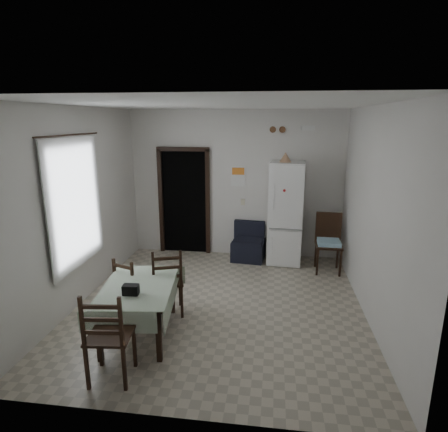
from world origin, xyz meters
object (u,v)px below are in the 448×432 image
object	(u,v)px
navy_seat	(248,242)
dining_chair_far_right	(167,280)
dining_chair_far_left	(132,286)
dining_chair_near_head	(110,334)
dining_table	(140,310)
corner_chair	(329,244)
fridge	(286,213)

from	to	relation	value
navy_seat	dining_chair_far_right	size ratio (longest dim) A/B	0.74
dining_chair_far_left	dining_chair_near_head	size ratio (longest dim) A/B	0.82
dining_chair_far_right	dining_chair_near_head	bearing A→B (deg)	63.59
navy_seat	dining_table	xyz separation A→B (m)	(-1.19, -2.86, -0.03)
corner_chair	dining_table	distance (m)	3.62
corner_chair	dining_chair_near_head	size ratio (longest dim) A/B	1.02
fridge	dining_table	distance (m)	3.49
fridge	navy_seat	xyz separation A→B (m)	(-0.70, 0.00, -0.61)
dining_table	dining_chair_far_right	distance (m)	0.65
dining_chair_far_left	dining_chair_far_right	size ratio (longest dim) A/B	0.86
corner_chair	dining_chair_far_right	distance (m)	3.08
fridge	dining_chair_far_left	distance (m)	3.26
dining_table	dining_chair_near_head	xyz separation A→B (m)	(-0.01, -0.85, 0.18)
navy_seat	dining_chair_near_head	world-z (taller)	dining_chair_near_head
dining_chair_far_left	dining_chair_near_head	world-z (taller)	dining_chair_near_head
corner_chair	navy_seat	bearing A→B (deg)	165.60
corner_chair	dining_table	size ratio (longest dim) A/B	0.81
fridge	dining_chair_far_right	distance (m)	2.87
dining_table	dining_chair_near_head	world-z (taller)	dining_chair_near_head
fridge	dining_chair_near_head	xyz separation A→B (m)	(-1.90, -3.71, -0.45)
fridge	corner_chair	bearing A→B (deg)	-24.13
corner_chair	dining_chair_far_left	size ratio (longest dim) A/B	1.24
dining_chair_far_left	dining_chair_far_right	bearing A→B (deg)	-149.20
dining_chair_far_left	dining_chair_far_right	xyz separation A→B (m)	(0.49, 0.09, 0.07)
navy_seat	dining_chair_far_right	xyz separation A→B (m)	(-0.99, -2.27, 0.13)
dining_table	navy_seat	bearing A→B (deg)	59.86
corner_chair	dining_chair_near_head	distance (m)	4.24
navy_seat	dining_table	distance (m)	3.10
dining_table	dining_chair_far_left	size ratio (longest dim) A/B	1.52
navy_seat	corner_chair	world-z (taller)	corner_chair
dining_chair_far_left	navy_seat	bearing A→B (deg)	-102.30
fridge	dining_table	xyz separation A→B (m)	(-1.90, -2.86, -0.63)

